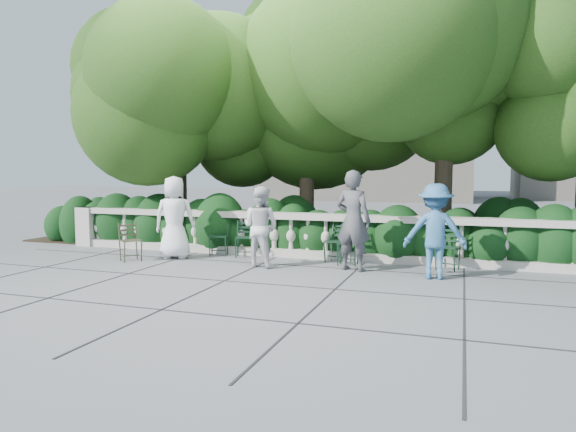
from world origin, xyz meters
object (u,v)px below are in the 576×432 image
(chair_d, at_px, (346,266))
(chair_c, at_px, (244,258))
(person_casual_man, at_px, (260,227))
(chair_e, at_px, (333,263))
(person_businessman, at_px, (175,217))
(person_older_blue, at_px, (435,231))
(person_woman_grey, at_px, (353,221))
(chair_a, at_px, (218,257))
(chair_weathered, at_px, (133,262))
(chair_f, at_px, (445,271))

(chair_d, bearing_deg, chair_c, 174.37)
(person_casual_man, bearing_deg, chair_e, -137.08)
(person_businessman, distance_m, person_older_blue, 5.56)
(chair_c, xyz_separation_m, person_woman_grey, (2.57, -0.58, 0.98))
(chair_d, xyz_separation_m, person_older_blue, (1.76, -0.67, 0.86))
(chair_e, bearing_deg, chair_a, -164.42)
(person_businessman, xyz_separation_m, person_woman_grey, (4.01, -0.09, 0.06))
(chair_weathered, distance_m, person_casual_man, 2.91)
(chair_d, height_order, person_woman_grey, person_woman_grey)
(chair_weathered, xyz_separation_m, person_woman_grey, (4.62, 0.61, 0.98))
(chair_e, bearing_deg, chair_weathered, -147.98)
(chair_a, xyz_separation_m, chair_d, (3.01, -0.20, 0.00))
(chair_a, xyz_separation_m, chair_f, (4.94, -0.08, 0.00))
(chair_f, height_order, person_older_blue, person_older_blue)
(chair_d, distance_m, person_casual_man, 1.93)
(chair_c, bearing_deg, chair_d, -20.82)
(chair_d, distance_m, chair_f, 1.93)
(chair_c, xyz_separation_m, person_businessman, (-1.44, -0.50, 0.91))
(chair_c, bearing_deg, person_casual_man, -64.03)
(chair_a, height_order, person_businessman, person_businessman)
(chair_a, relative_size, chair_c, 1.00)
(person_woman_grey, relative_size, person_older_blue, 1.14)
(person_woman_grey, bearing_deg, chair_e, -33.53)
(chair_e, height_order, person_casual_man, person_casual_man)
(person_businessman, bearing_deg, chair_weathered, 30.96)
(chair_d, relative_size, person_woman_grey, 0.43)
(chair_f, distance_m, person_woman_grey, 2.04)
(person_casual_man, bearing_deg, person_woman_grey, -163.57)
(chair_d, bearing_deg, person_businessman, -176.52)
(chair_f, height_order, chair_weathered, same)
(chair_e, xyz_separation_m, person_casual_man, (-1.30, -0.82, 0.81))
(chair_c, distance_m, person_casual_man, 1.32)
(chair_a, xyz_separation_m, chair_weathered, (-1.40, -1.22, 0.00))
(chair_weathered, bearing_deg, chair_c, -22.35)
(chair_e, distance_m, person_woman_grey, 1.29)
(person_businessman, relative_size, person_older_blue, 1.07)
(chair_e, bearing_deg, person_older_blue, -7.97)
(chair_a, xyz_separation_m, person_casual_man, (1.37, -0.79, 0.81))
(person_older_blue, bearing_deg, chair_d, -26.06)
(chair_d, xyz_separation_m, person_businessman, (-3.80, -0.32, 0.91))
(chair_a, distance_m, chair_f, 4.94)
(chair_f, bearing_deg, person_older_blue, -86.38)
(chair_e, relative_size, person_casual_man, 0.52)
(chair_weathered, distance_m, person_businessman, 1.30)
(chair_weathered, bearing_deg, person_businessman, -3.96)
(chair_a, height_order, person_woman_grey, person_woman_grey)
(chair_d, xyz_separation_m, chair_e, (-0.35, 0.22, 0.00))
(chair_c, bearing_deg, chair_weathered, -166.49)
(chair_weathered, bearing_deg, chair_e, -35.46)
(chair_d, xyz_separation_m, chair_weathered, (-4.41, -1.02, 0.00))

